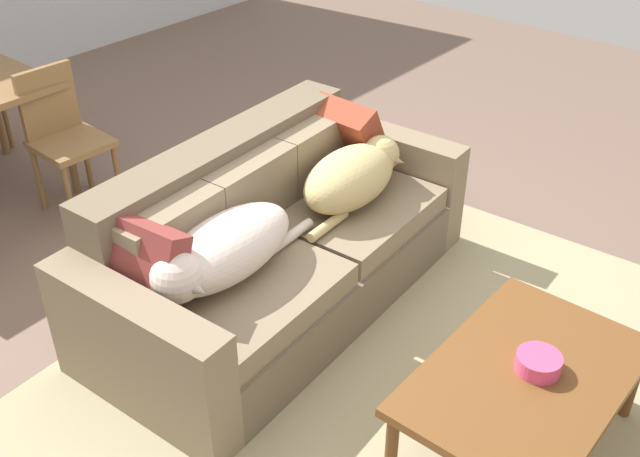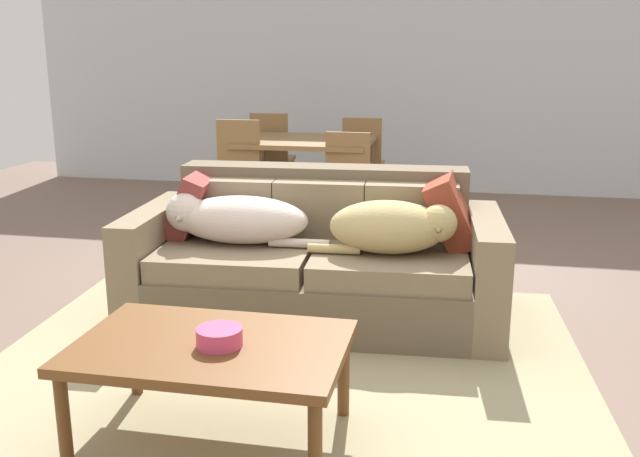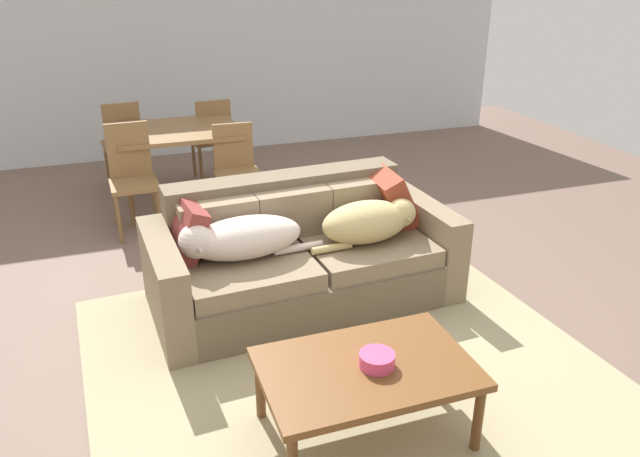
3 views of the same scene
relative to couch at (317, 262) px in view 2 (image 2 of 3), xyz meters
name	(u,v)px [view 2 (image 2 of 3)]	position (x,y,z in m)	size (l,w,h in m)	color
ground_plane	(307,317)	(-0.05, -0.07, -0.32)	(10.00, 10.00, 0.00)	#755D50
back_partition	(387,65)	(-0.05, 3.93, 1.03)	(8.00, 0.12, 2.70)	silver
area_rug	(278,381)	(0.00, -0.91, -0.31)	(2.91, 2.81, 0.01)	tan
couch	(317,262)	(0.00, 0.00, 0.00)	(2.12, 1.09, 0.83)	#6D5E48
dog_on_left_cushion	(234,219)	(-0.45, -0.12, 0.26)	(0.94, 0.40, 0.28)	beige
dog_on_right_cushion	(393,227)	(0.45, -0.16, 0.27)	(0.78, 0.39, 0.29)	tan
throw_pillow_by_left_arm	(191,206)	(-0.76, 0.02, 0.29)	(0.13, 0.37, 0.37)	brown
throw_pillow_by_right_arm	(452,213)	(0.75, 0.10, 0.30)	(0.16, 0.40, 0.40)	brown
coffee_table	(211,353)	(-0.11, -1.44, 0.06)	(1.03, 0.68, 0.42)	brown
bowl_on_coffee_table	(219,337)	(-0.07, -1.46, 0.14)	(0.18, 0.18, 0.07)	#EA4C7F
dining_table	(307,148)	(-0.53, 2.14, 0.36)	(1.13, 0.95, 0.75)	olive
dining_chair_near_left	(236,174)	(-1.01, 1.61, 0.21)	(0.42, 0.42, 0.95)	olive
dining_chair_near_right	(345,182)	(-0.10, 1.59, 0.17)	(0.42, 0.42, 0.87)	olive
dining_chair_far_left	(271,154)	(-1.03, 2.78, 0.20)	(0.43, 0.43, 0.92)	olive
dining_chair_far_right	(362,160)	(-0.12, 2.70, 0.19)	(0.43, 0.43, 0.90)	olive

